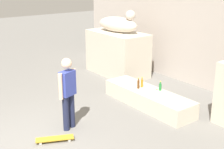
{
  "coord_description": "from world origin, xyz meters",
  "views": [
    {
      "loc": [
        5.64,
        -2.12,
        3.4
      ],
      "look_at": [
        -0.06,
        2.22,
        1.1
      ],
      "focal_mm": 50.36,
      "sensor_mm": 36.0,
      "label": 1
    }
  ],
  "objects_px": {
    "statue_reclining_left": "(118,24)",
    "bottle_green": "(160,87)",
    "skater": "(68,91)",
    "bottle_orange": "(142,83)",
    "bottle_clear": "(156,96)",
    "skateboard": "(55,139)",
    "bottle_brown": "(138,84)"
  },
  "relations": [
    {
      "from": "statue_reclining_left",
      "to": "skater",
      "type": "relative_size",
      "value": 1.01
    },
    {
      "from": "bottle_brown",
      "to": "bottle_green",
      "type": "height_order",
      "value": "bottle_brown"
    },
    {
      "from": "bottle_orange",
      "to": "bottle_clear",
      "type": "distance_m",
      "value": 0.97
    },
    {
      "from": "bottle_orange",
      "to": "statue_reclining_left",
      "type": "bearing_deg",
      "value": 156.01
    },
    {
      "from": "skater",
      "to": "bottle_green",
      "type": "xyz_separation_m",
      "value": [
        0.34,
        2.59,
        -0.38
      ]
    },
    {
      "from": "skateboard",
      "to": "bottle_green",
      "type": "xyz_separation_m",
      "value": [
        -0.0,
        3.14,
        0.48
      ]
    },
    {
      "from": "statue_reclining_left",
      "to": "skateboard",
      "type": "xyz_separation_m",
      "value": [
        2.9,
        -4.0,
        -1.72
      ]
    },
    {
      "from": "statue_reclining_left",
      "to": "bottle_green",
      "type": "distance_m",
      "value": 3.26
    },
    {
      "from": "skateboard",
      "to": "bottle_clear",
      "type": "xyz_separation_m",
      "value": [
        0.42,
        2.59,
        0.49
      ]
    },
    {
      "from": "skateboard",
      "to": "bottle_orange",
      "type": "xyz_separation_m",
      "value": [
        -0.49,
        2.93,
        0.49
      ]
    },
    {
      "from": "bottle_green",
      "to": "statue_reclining_left",
      "type": "bearing_deg",
      "value": 163.45
    },
    {
      "from": "bottle_clear",
      "to": "bottle_brown",
      "type": "bearing_deg",
      "value": 167.57
    },
    {
      "from": "bottle_green",
      "to": "skater",
      "type": "bearing_deg",
      "value": -97.42
    },
    {
      "from": "skater",
      "to": "skateboard",
      "type": "distance_m",
      "value": 1.07
    },
    {
      "from": "skater",
      "to": "bottle_brown",
      "type": "relative_size",
      "value": 5.65
    },
    {
      "from": "bottle_brown",
      "to": "bottle_green",
      "type": "relative_size",
      "value": 1.16
    },
    {
      "from": "skater",
      "to": "bottle_orange",
      "type": "bearing_deg",
      "value": 164.18
    },
    {
      "from": "skater",
      "to": "bottle_clear",
      "type": "bearing_deg",
      "value": 140.26
    },
    {
      "from": "bottle_brown",
      "to": "skateboard",
      "type": "bearing_deg",
      "value": -80.47
    },
    {
      "from": "statue_reclining_left",
      "to": "bottle_clear",
      "type": "bearing_deg",
      "value": -34.4
    },
    {
      "from": "skater",
      "to": "bottle_clear",
      "type": "relative_size",
      "value": 5.92
    },
    {
      "from": "statue_reclining_left",
      "to": "skateboard",
      "type": "distance_m",
      "value": 5.23
    },
    {
      "from": "skateboard",
      "to": "bottle_brown",
      "type": "height_order",
      "value": "bottle_brown"
    },
    {
      "from": "bottle_orange",
      "to": "skateboard",
      "type": "bearing_deg",
      "value": -80.55
    },
    {
      "from": "statue_reclining_left",
      "to": "skater",
      "type": "distance_m",
      "value": 4.38
    },
    {
      "from": "statue_reclining_left",
      "to": "bottle_brown",
      "type": "bearing_deg",
      "value": -37.94
    },
    {
      "from": "skater",
      "to": "bottle_green",
      "type": "relative_size",
      "value": 6.55
    },
    {
      "from": "bottle_clear",
      "to": "bottle_brown",
      "type": "relative_size",
      "value": 0.96
    },
    {
      "from": "bottle_orange",
      "to": "bottle_brown",
      "type": "relative_size",
      "value": 0.95
    },
    {
      "from": "statue_reclining_left",
      "to": "skater",
      "type": "bearing_deg",
      "value": -64.69
    },
    {
      "from": "statue_reclining_left",
      "to": "bottle_green",
      "type": "height_order",
      "value": "statue_reclining_left"
    },
    {
      "from": "bottle_orange",
      "to": "skater",
      "type": "bearing_deg",
      "value": -86.4
    }
  ]
}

